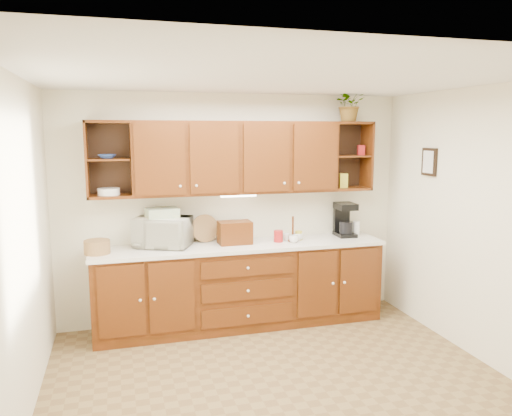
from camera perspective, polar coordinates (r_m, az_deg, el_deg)
floor at (r=4.58m, az=2.90°, el=-19.65°), size 4.00×4.00×0.00m
ceiling at (r=4.05m, az=3.19°, el=14.75°), size 4.00×4.00×0.00m
back_wall at (r=5.78m, az=-2.51°, el=0.00°), size 4.00×0.00×4.00m
left_wall at (r=3.98m, az=-25.54°, el=-4.83°), size 0.00×3.50×3.50m
right_wall at (r=5.11m, az=24.81°, el=-1.93°), size 0.00×3.50×3.50m
base_cabinets at (r=5.69m, az=-1.76°, el=-8.94°), size 3.20×0.60×0.90m
countertop at (r=5.55m, az=-1.75°, el=-4.34°), size 3.24×0.64×0.04m
upper_cabinets at (r=5.57m, az=-2.07°, el=5.81°), size 3.20×0.33×0.80m
undercabinet_light at (r=5.55m, az=-2.01°, el=1.42°), size 0.40×0.05×0.02m
framed_picture at (r=5.75m, az=19.20°, el=5.00°), size 0.03×0.24×0.30m
wicker_basket at (r=5.35m, az=-17.71°, el=-4.26°), size 0.33×0.33×0.14m
microwave at (r=5.49m, az=-10.62°, el=-2.71°), size 0.69×0.60×0.32m
towel_stack at (r=5.45m, az=-10.69°, el=-0.54°), size 0.36×0.29×0.10m
wine_bottle at (r=5.48m, az=-11.86°, el=-3.04°), size 0.07×0.07×0.27m
woven_tray at (r=5.69m, az=-5.83°, el=-3.76°), size 0.32×0.14×0.31m
bread_box at (r=5.54m, az=-2.43°, el=-2.82°), size 0.36×0.23×0.25m
mug_tree at (r=5.70m, az=4.22°, el=-3.36°), size 0.26×0.26×0.29m
canister_red at (r=5.65m, az=2.57°, el=-3.23°), size 0.14×0.14×0.13m
canister_white at (r=6.11m, az=11.39°, el=-2.27°), size 0.09×0.09×0.18m
canister_yellow at (r=5.77m, az=4.89°, el=-3.15°), size 0.10×0.10×0.10m
coffee_maker at (r=6.05m, az=10.07°, el=-1.36°), size 0.22×0.29×0.40m
bowl_stack at (r=5.37m, az=-16.65°, el=5.66°), size 0.21×0.21×0.04m
plate_stack at (r=5.43m, az=-16.50°, el=1.81°), size 0.25×0.25×0.07m
pantry_box_yellow at (r=6.00m, az=9.96°, el=3.11°), size 0.11×0.09×0.17m
pantry_box_red at (r=6.07m, az=11.91°, el=6.49°), size 0.09×0.08×0.12m
potted_plant at (r=5.98m, az=10.67°, el=11.59°), size 0.40×0.36×0.40m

